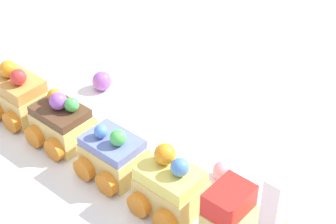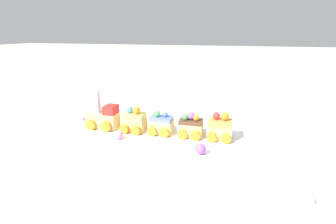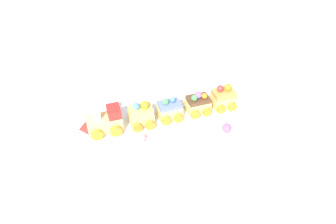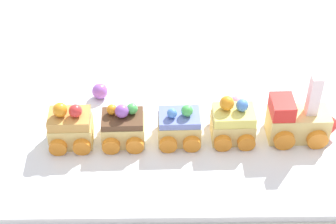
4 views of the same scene
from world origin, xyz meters
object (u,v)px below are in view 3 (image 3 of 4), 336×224
at_px(gumball_purple, 227,128).
at_px(gumball_pink, 142,138).
at_px(cake_car_chocolate, 198,104).
at_px(cake_car_lemon, 141,115).
at_px(cake_car_blueberry, 169,110).
at_px(cake_car_caramel, 223,98).
at_px(cake_train_locomotive, 102,123).

bearing_deg(gumball_purple, gumball_pink, -7.37).
xyz_separation_m(cake_car_chocolate, gumball_purple, (-0.04, 0.10, -0.01)).
height_order(cake_car_lemon, gumball_purple, cake_car_lemon).
relative_size(cake_car_blueberry, gumball_pink, 2.97).
xyz_separation_m(cake_car_chocolate, gumball_pink, (0.18, 0.07, -0.01)).
bearing_deg(cake_car_blueberry, cake_car_chocolate, 179.70).
height_order(cake_car_lemon, gumball_pink, cake_car_lemon).
relative_size(cake_car_lemon, gumball_purple, 2.83).
bearing_deg(cake_car_caramel, cake_car_chocolate, 0.37).
bearing_deg(cake_car_blueberry, cake_car_caramel, -179.98).
xyz_separation_m(cake_train_locomotive, gumball_pink, (-0.09, 0.07, -0.02)).
bearing_deg(cake_car_lemon, cake_car_blueberry, -179.67).
relative_size(gumball_purple, gumball_pink, 1.18).
height_order(cake_car_chocolate, gumball_pink, cake_car_chocolate).
height_order(cake_car_lemon, cake_car_chocolate, cake_car_lemon).
height_order(cake_train_locomotive, cake_car_lemon, cake_train_locomotive).
bearing_deg(cake_car_lemon, cake_car_caramel, -179.88).
xyz_separation_m(cake_train_locomotive, cake_car_blueberry, (-0.18, -0.00, -0.01)).
xyz_separation_m(cake_car_lemon, gumball_pink, (0.01, 0.07, -0.02)).
bearing_deg(cake_car_blueberry, cake_train_locomotive, 0.04).
xyz_separation_m(cake_car_chocolate, cake_car_caramel, (-0.08, -0.00, 0.00)).
distance_m(cake_train_locomotive, cake_car_blueberry, 0.18).
relative_size(cake_train_locomotive, cake_car_lemon, 1.54).
distance_m(cake_car_blueberry, gumball_pink, 0.12).
bearing_deg(cake_car_lemon, cake_car_chocolate, -179.99).
xyz_separation_m(cake_car_caramel, gumball_purple, (0.03, 0.10, -0.01)).
distance_m(cake_car_blueberry, gumball_purple, 0.16).
bearing_deg(cake_train_locomotive, gumball_pink, 141.65).
bearing_deg(cake_train_locomotive, cake_car_chocolate, 179.94).
bearing_deg(cake_car_lemon, cake_train_locomotive, -0.18).
bearing_deg(cake_car_chocolate, cake_car_caramel, -179.63).
relative_size(cake_car_lemon, gumball_pink, 3.34).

